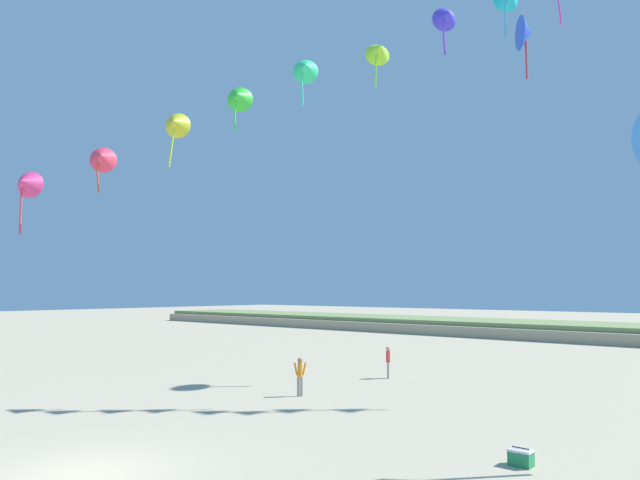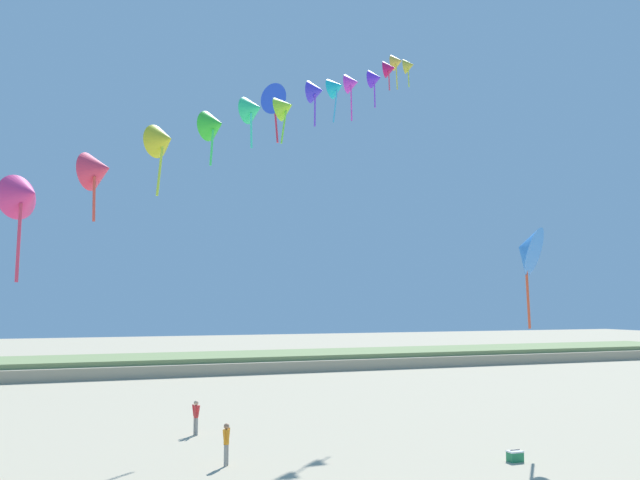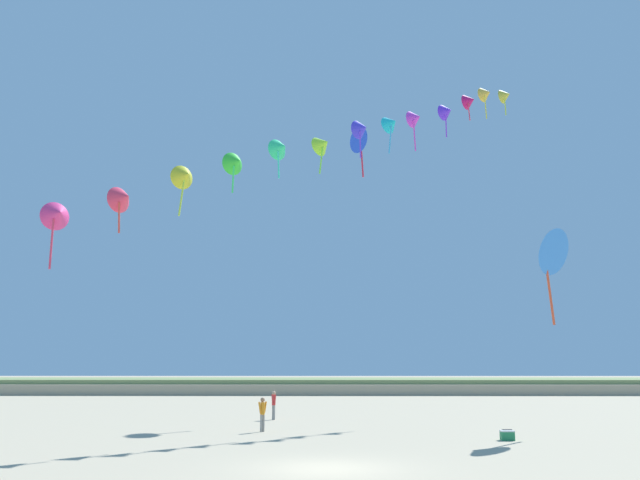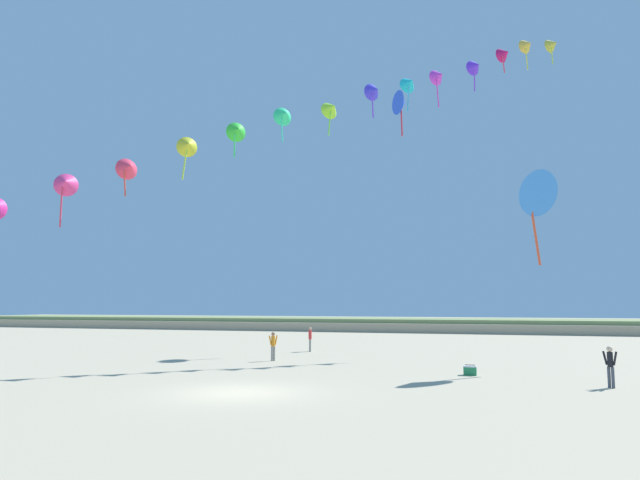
# 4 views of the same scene
# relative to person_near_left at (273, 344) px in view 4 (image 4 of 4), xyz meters

# --- Properties ---
(ground_plane) EXTENTS (240.00, 240.00, 0.00)m
(ground_plane) POSITION_rel_person_near_left_xyz_m (3.10, -11.02, -0.93)
(ground_plane) COLOR tan
(dune_ridge) EXTENTS (120.00, 11.05, 1.44)m
(dune_ridge) POSITION_rel_person_near_left_xyz_m (3.10, 37.94, -0.21)
(dune_ridge) COLOR tan
(dune_ridge) RESTS_ON ground
(person_near_left) EXTENTS (0.42, 0.48, 1.61)m
(person_near_left) POSITION_rel_person_near_left_xyz_m (0.00, 0.00, 0.00)
(person_near_left) COLOR gray
(person_near_left) RESTS_ON ground
(person_near_right) EXTENTS (0.52, 0.32, 1.57)m
(person_near_right) POSITION_rel_person_near_left_xyz_m (16.12, -5.85, -0.02)
(person_near_right) COLOR #474C56
(person_near_right) RESTS_ON ground
(person_mid_center) EXTENTS (0.34, 0.53, 1.61)m
(person_mid_center) POSITION_rel_person_near_left_xyz_m (0.05, 6.55, 0.00)
(person_mid_center) COLOR gray
(person_mid_center) RESTS_ON ground
(kite_banner_string) EXTENTS (29.64, 30.60, 24.10)m
(kite_banner_string) POSITION_rel_person_near_left_xyz_m (2.93, 1.72, 14.09)
(kite_banner_string) COLOR #D63AE7
(large_kite_low_lead) EXTENTS (2.74, 2.58, 4.89)m
(large_kite_low_lead) POSITION_rel_person_near_left_xyz_m (14.00, -0.38, 7.78)
(large_kite_low_lead) COLOR #3585E6
(large_kite_mid_trail) EXTENTS (1.64, 1.86, 3.62)m
(large_kite_mid_trail) POSITION_rel_person_near_left_xyz_m (5.62, 11.96, 17.54)
(large_kite_mid_trail) COLOR blue
(beach_cooler) EXTENTS (0.58, 0.41, 0.46)m
(beach_cooler) POSITION_rel_person_near_left_xyz_m (10.82, -3.37, -0.72)
(beach_cooler) COLOR #23844C
(beach_cooler) RESTS_ON ground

